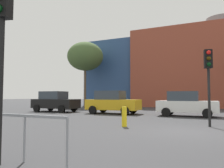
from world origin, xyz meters
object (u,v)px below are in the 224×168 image
parked_car_0 (55,102)px  parked_car_2 (186,104)px  bollard_yellow_0 (124,117)px  parked_car_1 (112,102)px  bare_tree_0 (85,57)px  traffic_light_near_left (1,26)px  traffic_light_island (209,70)px

parked_car_0 → parked_car_2: (11.74, 0.00, -0.05)m
parked_car_0 → bollard_yellow_0: size_ratio=4.65×
parked_car_0 → parked_car_1: size_ratio=1.00×
bare_tree_0 → bollard_yellow_0: bearing=-53.5°
traffic_light_near_left → bollard_yellow_0: 6.90m
parked_car_0 → traffic_light_near_left: 16.25m
bare_tree_0 → parked_car_2: bearing=-33.1°
parked_car_2 → traffic_light_near_left: bearing=-100.9°
parked_car_1 → bare_tree_0: bearing=131.9°
traffic_light_near_left → parked_car_0: bearing=-159.2°
traffic_light_near_left → bare_tree_0: 25.43m
parked_car_2 → traffic_light_island: bearing=-73.9°
traffic_light_near_left → bollard_yellow_0: traffic_light_near_left is taller
parked_car_0 → bare_tree_0: size_ratio=0.49×
parked_car_0 → bollard_yellow_0: parked_car_0 is taller
parked_car_0 → traffic_light_island: 14.37m
parked_car_1 → bare_tree_0: 13.63m
parked_car_1 → parked_car_2: bearing=0.0°
bollard_yellow_0 → bare_tree_0: bearing=126.5°
parked_car_0 → traffic_light_island: bearing=-21.7°
bollard_yellow_0 → parked_car_0: bearing=144.5°
traffic_light_island → bare_tree_0: (-15.49, 14.37, 4.26)m
traffic_light_near_left → traffic_light_island: 8.97m
traffic_light_near_left → traffic_light_island: traffic_light_near_left is taller
traffic_light_island → bollard_yellow_0: traffic_light_island is taller
traffic_light_near_left → parked_car_1: bearing=179.9°
traffic_light_near_left → traffic_light_island: (4.07, 7.99, -0.24)m
bollard_yellow_0 → parked_car_2: bearing=72.3°
parked_car_1 → parked_car_2: size_ratio=1.06×
parked_car_0 → bollard_yellow_0: (9.56, -6.82, -0.47)m
parked_car_2 → bollard_yellow_0: parked_car_2 is taller
parked_car_1 → parked_car_2: (5.81, 0.00, -0.05)m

